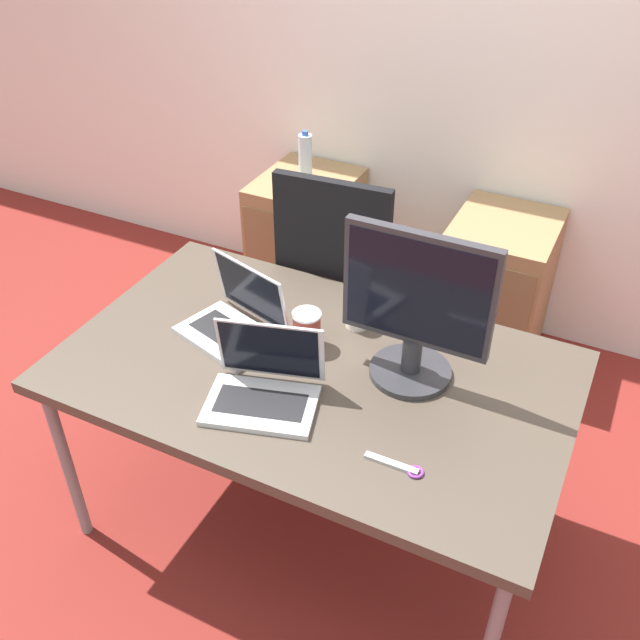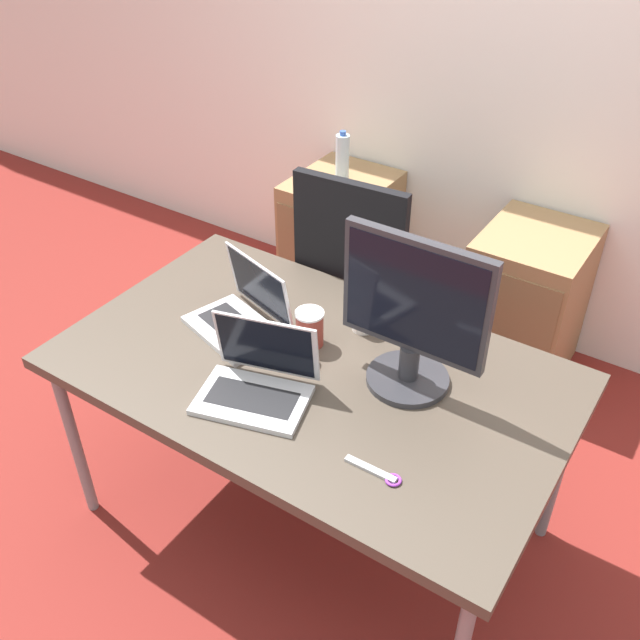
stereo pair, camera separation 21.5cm
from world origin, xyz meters
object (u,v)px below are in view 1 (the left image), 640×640
mouse (313,362)px  coffee_cup_white (358,314)px  laptop_right (236,320)px  office_chair (347,312)px  cabinet_right (495,291)px  coffee_cup_brown (307,329)px  water_bottle (305,157)px  laptop_left (264,386)px  cabinet_left (306,243)px  monitor (416,310)px

mouse → coffee_cup_white: bearing=81.1°
laptop_right → office_chair: bearing=81.2°
cabinet_right → office_chair: bearing=-132.2°
mouse → coffee_cup_brown: bearing=126.3°
water_bottle → laptop_right: size_ratio=0.65×
laptop_left → coffee_cup_white: size_ratio=3.69×
laptop_right → mouse: bearing=-8.3°
cabinet_left → coffee_cup_white: (0.71, -1.01, 0.44)m
office_chair → coffee_cup_white: office_chair is taller
cabinet_right → coffee_cup_brown: coffee_cup_brown is taller
cabinet_left → cabinet_right: same height
coffee_cup_brown → monitor: bearing=1.8°
laptop_left → coffee_cup_brown: (-0.01, 0.28, 0.01)m
office_chair → cabinet_right: bearing=47.8°
coffee_cup_white → cabinet_left: bearing=125.3°
laptop_right → monitor: 0.62m
laptop_left → mouse: size_ratio=6.33×
mouse → laptop_right: bearing=171.7°
laptop_left → coffee_cup_white: (0.10, 0.45, 0.00)m
laptop_left → mouse: 0.21m
office_chair → mouse: size_ratio=19.14×
cabinet_right → water_bottle: size_ratio=2.92×
mouse → coffee_cup_brown: coffee_cup_brown is taller
monitor → mouse: monitor is taller
cabinet_right → coffee_cup_white: coffee_cup_white is taller
monitor → coffee_cup_brown: 0.39m
laptop_right → coffee_cup_white: 0.40m
monitor → office_chair: bearing=128.3°
office_chair → monitor: 0.96m
laptop_left → monitor: size_ratio=0.74×
water_bottle → laptop_right: laptop_right is taller
monitor → water_bottle: bearing=129.5°
laptop_left → laptop_right: same height
mouse → laptop_left: bearing=-106.9°
cabinet_left → coffee_cup_white: coffee_cup_white is taller
laptop_right → monitor: size_ratio=0.75×
coffee_cup_white → monitor: bearing=-31.9°
monitor → coffee_cup_white: 0.35m
mouse → cabinet_right: bearing=76.8°
monitor → mouse: 0.38m
cabinet_left → laptop_left: size_ratio=1.91×
water_bottle → coffee_cup_white: (0.71, -1.01, -0.02)m
cabinet_left → laptop_left: (0.62, -1.45, 0.44)m
cabinet_right → laptop_right: (-0.60, -1.21, 0.44)m
office_chair → mouse: (0.20, -0.71, 0.33)m
water_bottle → monitor: 1.52m
mouse → coffee_cup_brown: size_ratio=0.47×
laptop_left → monitor: monitor is taller
water_bottle → monitor: bearing=-50.5°
water_bottle → mouse: size_ratio=4.13×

